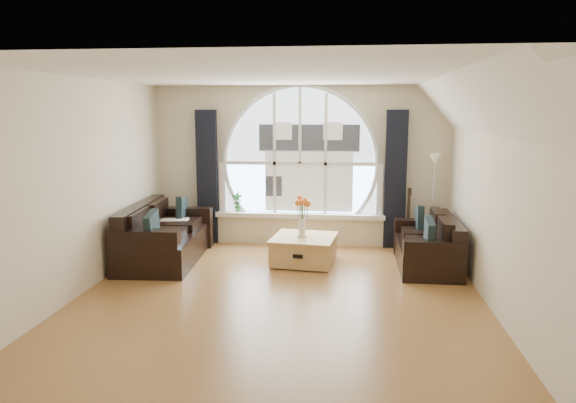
# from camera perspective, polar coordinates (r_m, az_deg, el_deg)

# --- Properties ---
(ground) EXTENTS (5.00, 5.50, 0.01)m
(ground) POSITION_cam_1_polar(r_m,az_deg,el_deg) (6.73, -0.88, -10.16)
(ground) COLOR brown
(ground) RESTS_ON ground
(ceiling) EXTENTS (5.00, 5.50, 0.01)m
(ceiling) POSITION_cam_1_polar(r_m,az_deg,el_deg) (6.34, -0.94, 13.44)
(ceiling) COLOR silver
(ceiling) RESTS_ON ground
(wall_back) EXTENTS (5.00, 0.01, 2.70)m
(wall_back) POSITION_cam_1_polar(r_m,az_deg,el_deg) (9.11, 1.32, 3.83)
(wall_back) COLOR beige
(wall_back) RESTS_ON ground
(wall_front) EXTENTS (5.00, 0.01, 2.70)m
(wall_front) POSITION_cam_1_polar(r_m,az_deg,el_deg) (3.74, -6.36, -4.93)
(wall_front) COLOR beige
(wall_front) RESTS_ON ground
(wall_left) EXTENTS (0.01, 5.50, 2.70)m
(wall_left) POSITION_cam_1_polar(r_m,az_deg,el_deg) (7.16, -21.18, 1.53)
(wall_left) COLOR beige
(wall_left) RESTS_ON ground
(wall_right) EXTENTS (0.01, 5.50, 2.70)m
(wall_right) POSITION_cam_1_polar(r_m,az_deg,el_deg) (6.56, 21.28, 0.83)
(wall_right) COLOR beige
(wall_right) RESTS_ON ground
(attic_slope) EXTENTS (0.92, 5.50, 0.72)m
(attic_slope) POSITION_cam_1_polar(r_m,az_deg,el_deg) (6.43, 19.22, 9.74)
(attic_slope) COLOR silver
(attic_slope) RESTS_ON ground
(arched_window) EXTENTS (2.60, 0.06, 2.15)m
(arched_window) POSITION_cam_1_polar(r_m,az_deg,el_deg) (9.06, 1.31, 5.54)
(arched_window) COLOR silver
(arched_window) RESTS_ON wall_back
(window_sill) EXTENTS (2.90, 0.22, 0.08)m
(window_sill) POSITION_cam_1_polar(r_m,az_deg,el_deg) (9.14, 1.24, -1.48)
(window_sill) COLOR white
(window_sill) RESTS_ON wall_back
(window_frame) EXTENTS (2.76, 0.08, 2.15)m
(window_frame) POSITION_cam_1_polar(r_m,az_deg,el_deg) (9.03, 1.29, 5.53)
(window_frame) COLOR white
(window_frame) RESTS_ON wall_back
(neighbor_house) EXTENTS (1.70, 0.02, 1.50)m
(neighbor_house) POSITION_cam_1_polar(r_m,az_deg,el_deg) (9.04, 2.25, 4.73)
(neighbor_house) COLOR silver
(neighbor_house) RESTS_ON wall_back
(curtain_left) EXTENTS (0.35, 0.12, 2.30)m
(curtain_left) POSITION_cam_1_polar(r_m,az_deg,el_deg) (9.30, -8.63, 2.60)
(curtain_left) COLOR black
(curtain_left) RESTS_ON ground
(curtain_right) EXTENTS (0.35, 0.12, 2.30)m
(curtain_right) POSITION_cam_1_polar(r_m,az_deg,el_deg) (9.01, 11.43, 2.29)
(curtain_right) COLOR black
(curtain_right) RESTS_ON ground
(sofa_left) EXTENTS (1.10, 2.02, 0.87)m
(sofa_left) POSITION_cam_1_polar(r_m,az_deg,el_deg) (8.37, -12.97, -3.55)
(sofa_left) COLOR black
(sofa_left) RESTS_ON ground
(sofa_right) EXTENTS (0.85, 1.66, 0.73)m
(sofa_right) POSITION_cam_1_polar(r_m,az_deg,el_deg) (8.11, 14.65, -4.05)
(sofa_right) COLOR black
(sofa_right) RESTS_ON ground
(coffee_chest) EXTENTS (1.02, 1.02, 0.45)m
(coffee_chest) POSITION_cam_1_polar(r_m,az_deg,el_deg) (8.08, 1.72, -5.06)
(coffee_chest) COLOR tan
(coffee_chest) RESTS_ON ground
(throw_blanket) EXTENTS (0.64, 0.64, 0.10)m
(throw_blanket) POSITION_cam_1_polar(r_m,az_deg,el_deg) (8.57, -12.52, -2.54)
(throw_blanket) COLOR silver
(throw_blanket) RESTS_ON sofa_left
(vase_flowers) EXTENTS (0.24, 0.24, 0.70)m
(vase_flowers) POSITION_cam_1_polar(r_m,az_deg,el_deg) (7.96, 1.51, -1.04)
(vase_flowers) COLOR white
(vase_flowers) RESTS_ON coffee_chest
(floor_lamp) EXTENTS (0.24, 0.24, 1.60)m
(floor_lamp) POSITION_cam_1_polar(r_m,az_deg,el_deg) (8.97, 15.25, -0.16)
(floor_lamp) COLOR #B2B2B2
(floor_lamp) RESTS_ON ground
(guitar) EXTENTS (0.37, 0.26, 1.06)m
(guitar) POSITION_cam_1_polar(r_m,az_deg,el_deg) (8.95, 12.71, -1.83)
(guitar) COLOR olive
(guitar) RESTS_ON ground
(potted_plant) EXTENTS (0.19, 0.14, 0.33)m
(potted_plant) POSITION_cam_1_polar(r_m,az_deg,el_deg) (9.26, -5.46, -0.08)
(potted_plant) COLOR #1E6023
(potted_plant) RESTS_ON window_sill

